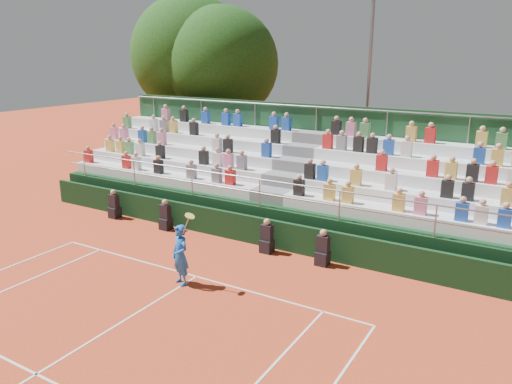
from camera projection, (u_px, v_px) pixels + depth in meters
The scene contains 8 objects.
ground at pixel (196, 277), 14.97m from camera, with size 90.00×90.00×0.00m, color #C94321.
courtside_wall at pixel (252, 230), 17.48m from camera, with size 20.00×0.15×1.00m, color black.
line_officials at pixel (209, 227), 17.85m from camera, with size 9.53×0.40×1.19m.
grandstand at pixel (294, 192), 19.98m from camera, with size 20.00×5.20×4.40m.
tennis_player at pixel (180, 255), 14.26m from camera, with size 0.92×0.65×2.22m.
tree_west at pixel (191, 55), 28.19m from camera, with size 6.69×6.69×9.68m.
tree_east at pixel (221, 64), 26.94m from camera, with size 6.15×6.15×8.96m.
floodlight_mast at pixel (369, 78), 23.25m from camera, with size 0.60×0.25×9.27m.
Camera 1 is at (8.56, -10.87, 6.50)m, focal length 35.00 mm.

